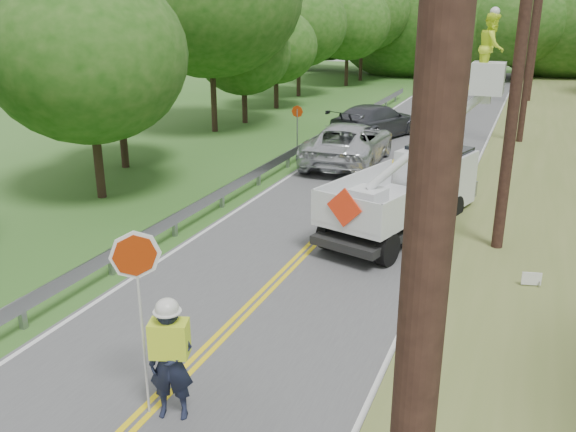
% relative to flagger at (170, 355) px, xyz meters
% --- Properties ---
extents(ground, '(140.00, 140.00, 0.00)m').
position_rel_flagger_xyz_m(ground, '(-0.49, 0.29, -1.19)').
color(ground, '#2B601C').
rests_on(ground, ground).
extents(road, '(7.20, 96.00, 0.03)m').
position_rel_flagger_xyz_m(road, '(-0.49, 14.29, -1.18)').
color(road, '#505053').
rests_on(road, ground).
extents(guardrail, '(0.18, 48.00, 0.77)m').
position_rel_flagger_xyz_m(guardrail, '(-4.51, 15.20, -0.63)').
color(guardrail, gray).
rests_on(guardrail, ground).
extents(utility_poles, '(1.60, 43.30, 10.00)m').
position_rel_flagger_xyz_m(utility_poles, '(4.51, 17.31, 4.08)').
color(utility_poles, black).
rests_on(utility_poles, ground).
extents(tall_grass_verge, '(7.00, 96.00, 0.30)m').
position_rel_flagger_xyz_m(tall_grass_verge, '(6.61, 14.29, -1.04)').
color(tall_grass_verge, '#5E6D32').
rests_on(tall_grass_verge, ground).
extents(treeline_left, '(10.53, 56.66, 11.57)m').
position_rel_flagger_xyz_m(treeline_left, '(-11.01, 28.83, 4.66)').
color(treeline_left, '#332319').
rests_on(treeline_left, ground).
extents(treeline_horizon, '(55.55, 14.39, 12.37)m').
position_rel_flagger_xyz_m(treeline_horizon, '(0.32, 56.57, 4.31)').
color(treeline_horizon, '#1A4A0F').
rests_on(treeline_horizon, ground).
extents(flagger, '(1.18, 0.72, 3.29)m').
position_rel_flagger_xyz_m(flagger, '(0.00, 0.00, 0.00)').
color(flagger, '#191E33').
rests_on(flagger, road).
extents(bucket_truck, '(4.50, 6.80, 6.41)m').
position_rel_flagger_xyz_m(bucket_truck, '(2.03, 10.85, 0.29)').
color(bucket_truck, black).
rests_on(bucket_truck, road).
extents(suv_silver, '(3.40, 6.73, 1.83)m').
position_rel_flagger_xyz_m(suv_silver, '(-2.35, 17.88, -0.26)').
color(suv_silver, silver).
rests_on(suv_silver, road).
extents(suv_darkgrey, '(4.26, 6.55, 1.77)m').
position_rel_flagger_xyz_m(suv_darkgrey, '(-2.69, 23.84, -0.29)').
color(suv_darkgrey, '#3E4047').
rests_on(suv_darkgrey, road).
extents(stop_sign_permanent, '(0.53, 0.06, 2.51)m').
position_rel_flagger_xyz_m(stop_sign_permanent, '(-4.62, 17.46, 0.47)').
color(stop_sign_permanent, gray).
rests_on(stop_sign_permanent, ground).
extents(yard_sign, '(0.44, 0.13, 0.65)m').
position_rel_flagger_xyz_m(yard_sign, '(5.44, 6.97, -0.72)').
color(yard_sign, white).
rests_on(yard_sign, ground).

